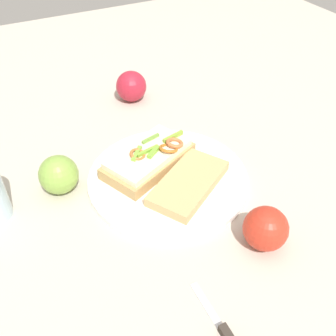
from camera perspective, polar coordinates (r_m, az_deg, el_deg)
The scene contains 8 objects.
ground_plane at distance 0.76m, azimuth 0.00°, elevation -1.85°, with size 2.00×2.00×0.00m, color #BBB09F.
plate at distance 0.76m, azimuth 0.00°, elevation -1.50°, with size 0.31×0.31×0.01m, color white.
sandwich at distance 0.77m, azimuth -2.79°, elevation 1.47°, with size 0.16×0.21×0.05m.
bread_slice_side at distance 0.73m, azimuth 3.05°, elevation -2.22°, with size 0.17×0.09×0.02m, color tan.
apple_0 at distance 1.00m, azimuth -5.41°, elevation 11.84°, with size 0.08×0.08×0.08m, color #AD2031.
apple_1 at distance 0.65m, azimuth 14.11°, elevation -8.60°, with size 0.07×0.07×0.07m, color red.
apple_2 at distance 0.75m, azimuth -15.73°, elevation -0.94°, with size 0.07×0.07×0.07m, color #80A943.
knife at distance 0.58m, azimuth 8.26°, elevation -22.63°, with size 0.13×0.01×0.01m.
Camera 1 is at (0.50, -0.26, 0.52)m, focal length 41.59 mm.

